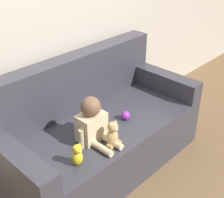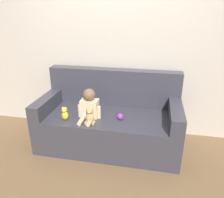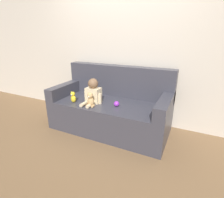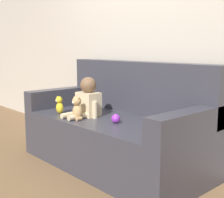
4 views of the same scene
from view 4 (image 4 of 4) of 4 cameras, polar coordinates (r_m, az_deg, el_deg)
ground_plane at (r=3.13m, az=0.17°, el=-12.02°), size 12.00×12.00×0.00m
wall_back at (r=3.30m, az=7.11°, el=12.03°), size 8.00×0.05×2.60m
couch at (r=3.06m, az=1.02°, el=-5.72°), size 1.88×0.89×1.01m
person_baby at (r=3.05m, az=-4.56°, el=-0.15°), size 0.30×0.36×0.38m
teddy_bear_brown at (r=2.92m, az=-6.40°, el=-1.78°), size 0.13×0.10×0.22m
plush_toy_side at (r=3.21m, az=-9.59°, el=-1.10°), size 0.09×0.08×0.18m
toy_ball at (r=2.77m, az=0.69°, el=-3.60°), size 0.08×0.08×0.08m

